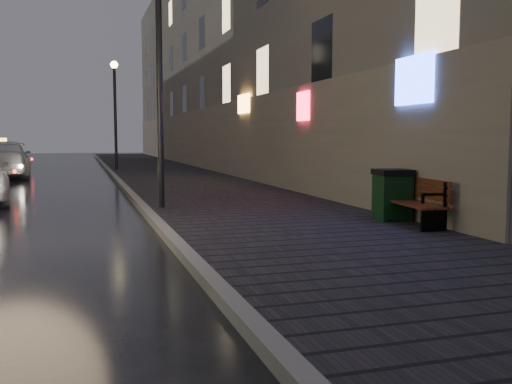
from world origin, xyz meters
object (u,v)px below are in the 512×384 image
bench (418,202)px  taxi_mid (3,160)px  trash_bin (392,194)px  lamp_far (115,101)px  lamp_near (159,58)px

bench → taxi_mid: taxi_mid is taller
trash_bin → taxi_mid: 19.06m
trash_bin → taxi_mid: taxi_mid is taller
lamp_far → taxi_mid: size_ratio=0.98×
trash_bin → lamp_far: bearing=108.3°
taxi_mid → lamp_far: bearing=-157.1°
lamp_far → taxi_mid: lamp_far is taller
lamp_far → bench: 20.64m
bench → trash_bin: bearing=105.3°
lamp_near → taxi_mid: size_ratio=0.98×
trash_bin → lamp_near: bearing=146.7°
lamp_far → trash_bin: lamp_far is taller
lamp_far → bench: size_ratio=3.09×
lamp_near → trash_bin: size_ratio=5.41×
bench → taxi_mid: 19.74m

